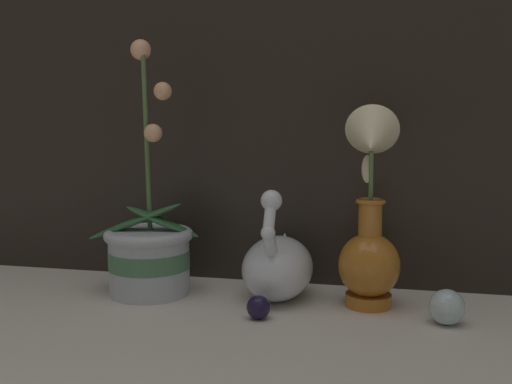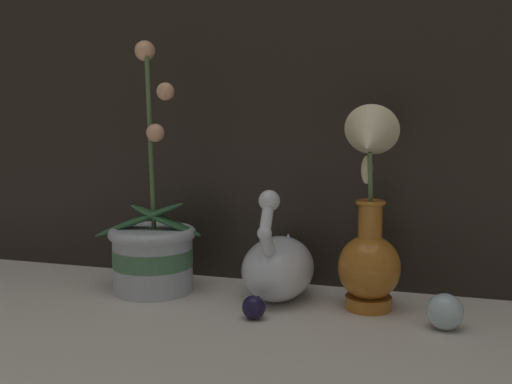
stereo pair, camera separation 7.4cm
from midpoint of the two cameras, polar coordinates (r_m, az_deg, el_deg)
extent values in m
plane|color=beige|center=(0.89, -2.07, -12.77)|extent=(2.80, 2.80, 0.00)
cylinder|color=#B2BCCC|center=(1.06, -12.12, -6.55)|extent=(0.14, 0.14, 0.11)
cylinder|color=#477A56|center=(1.06, -12.13, -6.26)|extent=(0.14, 0.14, 0.03)
torus|color=#B2BCCC|center=(1.05, -12.19, -4.03)|extent=(0.15, 0.15, 0.02)
cylinder|color=#4C6B3D|center=(1.03, -12.42, 4.70)|extent=(0.01, 0.02, 0.30)
ellipsoid|color=#2D6038|center=(1.04, -10.92, -2.81)|extent=(0.13, 0.06, 0.06)
ellipsoid|color=#2D6038|center=(1.05, -13.49, -2.77)|extent=(0.17, 0.06, 0.07)
sphere|color=#E5A87F|center=(1.04, -12.98, 13.07)|extent=(0.03, 0.03, 0.03)
sphere|color=#E5A87F|center=(1.02, -10.99, 9.42)|extent=(0.03, 0.03, 0.03)
sphere|color=#E5A87F|center=(1.00, -11.89, 5.52)|extent=(0.03, 0.03, 0.03)
ellipsoid|color=silver|center=(1.01, -0.01, -7.27)|extent=(0.12, 0.17, 0.11)
cone|color=silver|center=(1.07, 0.72, -5.62)|extent=(0.06, 0.07, 0.07)
cylinder|color=silver|center=(0.94, -0.87, -5.13)|extent=(0.02, 0.05, 0.06)
sphere|color=silver|center=(0.91, -1.14, -3.95)|extent=(0.02, 0.02, 0.02)
cylinder|color=silver|center=(0.92, -0.95, -2.38)|extent=(0.02, 0.04, 0.06)
sphere|color=silver|center=(0.93, -0.76, -0.83)|extent=(0.03, 0.03, 0.03)
cylinder|color=#B26B23|center=(0.99, 8.53, -10.14)|extent=(0.07, 0.07, 0.02)
ellipsoid|color=#B26B23|center=(0.98, 8.59, -6.93)|extent=(0.10, 0.10, 0.10)
cylinder|color=#B26B23|center=(0.96, 8.67, -2.57)|extent=(0.04, 0.04, 0.06)
torus|color=#B26B23|center=(0.96, 8.71, -0.90)|extent=(0.05, 0.05, 0.01)
cylinder|color=#567A47|center=(0.94, 8.69, 1.41)|extent=(0.01, 0.03, 0.08)
cone|color=beige|center=(0.91, 8.67, 5.03)|extent=(0.08, 0.09, 0.10)
ellipsoid|color=beige|center=(0.94, 8.36, 2.17)|extent=(0.02, 0.02, 0.04)
sphere|color=silver|center=(0.93, 15.52, -10.54)|extent=(0.05, 0.05, 0.05)
sphere|color=#191433|center=(0.92, -2.12, -10.94)|extent=(0.04, 0.04, 0.04)
camera|label=1|loc=(0.04, -92.18, -0.27)|focal=42.00mm
camera|label=2|loc=(0.04, 87.82, 0.27)|focal=42.00mm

